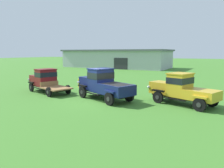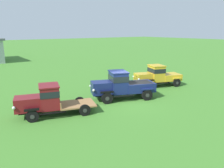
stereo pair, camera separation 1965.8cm
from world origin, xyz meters
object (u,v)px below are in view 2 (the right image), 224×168
object	(u,v)px
vintage_truck_second_in_line	(122,85)
vintage_truck_midrow_center	(157,76)
oil_drum_beside_row	(46,93)
vintage_truck_foreground_near	(47,100)

from	to	relation	value
vintage_truck_second_in_line	vintage_truck_midrow_center	distance (m)	5.70
vintage_truck_midrow_center	oil_drum_beside_row	size ratio (longest dim) A/B	5.86
vintage_truck_midrow_center	oil_drum_beside_row	world-z (taller)	vintage_truck_midrow_center
vintage_truck_foreground_near	oil_drum_beside_row	bearing A→B (deg)	71.24
vintage_truck_foreground_near	oil_drum_beside_row	xyz separation A→B (m)	(1.26, 3.71, -0.66)
vintage_truck_second_in_line	vintage_truck_midrow_center	world-z (taller)	vintage_truck_second_in_line
vintage_truck_foreground_near	vintage_truck_second_in_line	size ratio (longest dim) A/B	1.00
oil_drum_beside_row	vintage_truck_midrow_center	bearing A→B (deg)	-14.27
vintage_truck_foreground_near	oil_drum_beside_row	world-z (taller)	vintage_truck_foreground_near
vintage_truck_midrow_center	oil_drum_beside_row	bearing A→B (deg)	165.73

